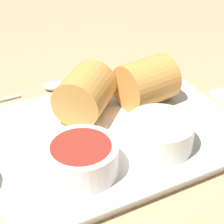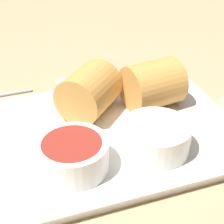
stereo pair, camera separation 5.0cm
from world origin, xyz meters
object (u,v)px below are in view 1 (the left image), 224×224
object	(u,v)px
spoon	(39,89)
serving_plate	(112,134)
dipping_bowl_near	(160,133)
dipping_bowl_far	(82,158)

from	to	relation	value
spoon	serving_plate	bearing A→B (deg)	106.71
dipping_bowl_near	dipping_bowl_far	bearing A→B (deg)	-0.53
serving_plate	dipping_bowl_near	world-z (taller)	dipping_bowl_near
serving_plate	spoon	distance (cm)	15.87
dipping_bowl_near	dipping_bowl_far	xyz separation A→B (cm)	(9.56, -0.09, 0.00)
serving_plate	dipping_bowl_near	xyz separation A→B (cm)	(-3.30, 5.40, 2.58)
dipping_bowl_near	dipping_bowl_far	world-z (taller)	same
dipping_bowl_near	spoon	world-z (taller)	dipping_bowl_near
dipping_bowl_near	spoon	distance (cm)	22.23
serving_plate	dipping_bowl_far	size ratio (longest dim) A/B	3.98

